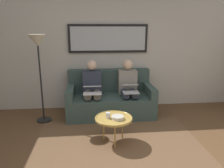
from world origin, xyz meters
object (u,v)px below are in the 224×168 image
at_px(bowl, 118,118).
at_px(person_right, 92,87).
at_px(coffee_table, 114,119).
at_px(person_left, 128,86).
at_px(standing_lamp, 38,51).
at_px(laptop_silver, 130,88).
at_px(cup, 108,115).
at_px(framed_mirror, 108,39).
at_px(couch, 110,99).
at_px(laptop_white, 92,90).

relative_size(bowl, person_right, 0.17).
relative_size(coffee_table, person_left, 0.51).
height_order(coffee_table, standing_lamp, standing_lamp).
bearing_deg(laptop_silver, standing_lamp, -1.48).
bearing_deg(coffee_table, standing_lamp, -36.65).
bearing_deg(cup, coffee_table, -178.50).
distance_m(framed_mirror, laptop_silver, 1.21).
bearing_deg(framed_mirror, coffee_table, 88.09).
distance_m(framed_mirror, cup, 1.95).
distance_m(couch, cup, 1.24).
xyz_separation_m(framed_mirror, laptop_white, (0.37, 0.70, -0.93)).
distance_m(laptop_silver, standing_lamp, 1.86).
xyz_separation_m(bowl, standing_lamp, (1.34, -1.01, 0.93)).
height_order(person_left, laptop_white, person_left).
relative_size(person_left, standing_lamp, 0.69).
height_order(coffee_table, bowl, bowl).
distance_m(laptop_silver, person_right, 0.78).
bearing_deg(standing_lamp, laptop_white, 177.22).
xyz_separation_m(framed_mirror, person_left, (-0.37, 0.46, -0.94)).
bearing_deg(laptop_white, person_left, -161.66).
xyz_separation_m(person_left, person_right, (0.74, 0.00, 0.00)).
height_order(person_right, standing_lamp, standing_lamp).
xyz_separation_m(cup, standing_lamp, (1.19, -0.95, 0.91)).
xyz_separation_m(coffee_table, cup, (0.09, 0.00, 0.06)).
distance_m(person_left, standing_lamp, 1.87).
bearing_deg(bowl, person_right, -72.71).
xyz_separation_m(coffee_table, laptop_white, (0.32, -0.90, 0.22)).
distance_m(laptop_white, standing_lamp, 1.22).
relative_size(coffee_table, bowl, 3.09).
xyz_separation_m(person_right, standing_lamp, (0.96, 0.20, 0.76)).
bearing_deg(bowl, laptop_white, -68.64).
relative_size(couch, laptop_white, 5.03).
relative_size(coffee_table, person_right, 0.51).
height_order(laptop_silver, person_right, person_right).
height_order(person_right, laptop_white, person_right).
distance_m(coffee_table, laptop_silver, 1.03).
distance_m(bowl, standing_lamp, 1.91).
distance_m(framed_mirror, laptop_white, 1.22).
height_order(bowl, standing_lamp, standing_lamp).
bearing_deg(standing_lamp, cup, 141.25).
bearing_deg(person_right, laptop_white, 90.00).
bearing_deg(laptop_white, cup, 104.03).
height_order(cup, laptop_silver, laptop_silver).
bearing_deg(standing_lamp, person_left, -173.33).
bearing_deg(framed_mirror, bowl, 90.16).
bearing_deg(laptop_white, standing_lamp, -2.78).
bearing_deg(standing_lamp, bowl, 143.02).
distance_m(cup, bowl, 0.16).
bearing_deg(person_left, couch, -10.40).
relative_size(person_right, standing_lamp, 0.69).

